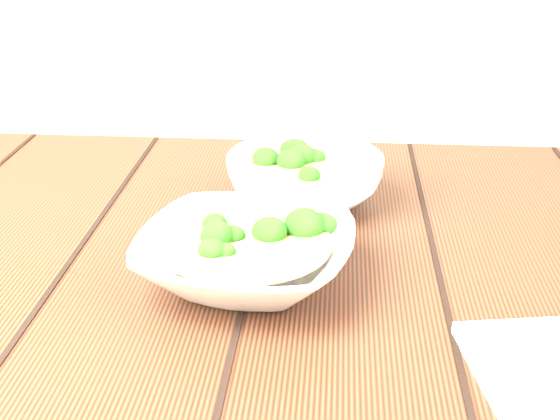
% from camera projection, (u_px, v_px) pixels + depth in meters
% --- Properties ---
extents(table, '(1.20, 0.80, 0.75)m').
position_uv_depth(table, '(273.00, 347.00, 0.91)').
color(table, '#33170E').
rests_on(table, ground).
extents(soup_bowl_front, '(0.25, 0.25, 0.06)m').
position_uv_depth(soup_bowl_front, '(246.00, 255.00, 0.80)').
color(soup_bowl_front, silver).
rests_on(soup_bowl_front, table).
extents(soup_bowl_back, '(0.26, 0.26, 0.07)m').
position_uv_depth(soup_bowl_back, '(305.00, 178.00, 0.99)').
color(soup_bowl_back, silver).
rests_on(soup_bowl_back, table).
extents(trivet, '(0.11, 0.11, 0.03)m').
position_uv_depth(trivet, '(240.00, 220.00, 0.92)').
color(trivet, black).
rests_on(trivet, table).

